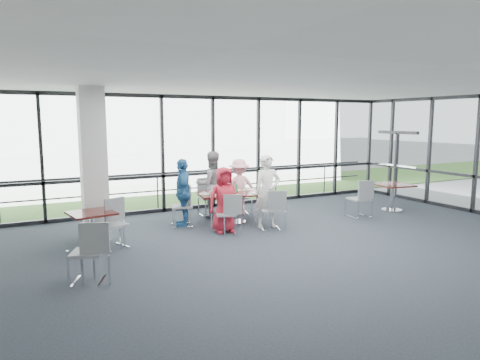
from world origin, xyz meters
name	(u,v)px	position (x,y,z in m)	size (l,w,h in m)	color
floor	(319,254)	(0.00, 0.00, -0.01)	(12.00, 10.00, 0.02)	#1F242D
ceiling	(324,82)	(0.00, 0.00, 3.20)	(12.00, 10.00, 0.04)	white
curtain_wall_back	(213,152)	(0.00, 5.00, 1.60)	(12.00, 0.10, 3.20)	white
exit_door	(396,165)	(6.00, 3.75, 1.05)	(0.12, 1.60, 2.10)	black
structural_column	(93,164)	(-3.60, 3.00, 1.60)	(0.50, 0.50, 3.20)	silver
apron	(163,185)	(0.00, 10.00, -0.02)	(80.00, 70.00, 0.02)	slate
grass_strip	(180,191)	(0.00, 8.00, 0.01)	(80.00, 5.00, 0.01)	#265720
hangar_main	(132,115)	(4.00, 32.00, 3.00)	(24.00, 10.00, 6.00)	silver
guard_rail	(205,187)	(0.00, 5.60, 0.50)	(0.06, 0.06, 12.00)	#2D2D33
main_table	(234,198)	(-0.32, 2.97, 0.61)	(1.90, 1.23, 0.75)	#39120F
side_table_left	(92,218)	(-3.79, 2.23, 0.62)	(0.94, 0.94, 0.75)	#39120F
side_table_right	(393,188)	(4.25, 2.22, 0.64)	(1.05, 1.05, 0.75)	#39120F
diner_near_left	(224,200)	(-0.93, 2.26, 0.74)	(0.73, 0.47, 1.49)	red
diner_near_right	(268,191)	(0.15, 2.17, 0.86)	(0.63, 0.46, 1.72)	white
diner_far_left	(212,185)	(-0.59, 3.76, 0.86)	(0.84, 0.52, 1.72)	gray
diner_far_right	(239,187)	(0.19, 3.72, 0.75)	(0.96, 0.50, 1.49)	#FFA7B5
diner_end	(183,193)	(-1.58, 3.19, 0.81)	(0.95, 0.52, 1.62)	#276199
chair_main_nl	(226,214)	(-0.95, 2.13, 0.44)	(0.43, 0.43, 0.88)	gray
chair_main_nr	(270,210)	(0.11, 1.98, 0.45)	(0.44, 0.44, 0.90)	gray
chair_main_fl	(209,198)	(-0.59, 3.93, 0.48)	(0.47, 0.47, 0.97)	gray
chair_main_fr	(240,198)	(0.26, 3.81, 0.44)	(0.43, 0.43, 0.88)	gray
chair_main_end	(182,206)	(-1.61, 3.20, 0.48)	(0.47, 0.47, 0.97)	gray
chair_spare_la	(88,252)	(-4.11, 0.48, 0.48)	(0.47, 0.47, 0.96)	gray
chair_spare_lb	(113,225)	(-3.41, 2.13, 0.47)	(0.46, 0.46, 0.95)	gray
chair_spare_r	(359,199)	(2.81, 1.99, 0.48)	(0.47, 0.47, 0.97)	gray
plate_nl	(218,195)	(-0.85, 2.79, 0.76)	(0.27, 0.27, 0.01)	white
plate_nr	(257,193)	(0.12, 2.63, 0.76)	(0.26, 0.26, 0.01)	white
plate_fl	(214,191)	(-0.68, 3.39, 0.76)	(0.27, 0.27, 0.01)	white
plate_fr	(248,189)	(0.19, 3.20, 0.76)	(0.27, 0.27, 0.01)	white
plate_end	(204,194)	(-1.07, 3.09, 0.76)	(0.26, 0.26, 0.01)	white
tumbler_a	(228,191)	(-0.58, 2.80, 0.83)	(0.08, 0.08, 0.15)	white
tumbler_b	(245,190)	(-0.11, 2.79, 0.82)	(0.07, 0.07, 0.14)	white
tumbler_c	(233,189)	(-0.26, 3.17, 0.82)	(0.07, 0.07, 0.14)	white
tumbler_d	(211,192)	(-0.97, 2.92, 0.82)	(0.07, 0.07, 0.14)	white
menu_a	(234,195)	(-0.51, 2.63, 0.75)	(0.30, 0.21, 0.00)	beige
menu_b	(268,192)	(0.42, 2.62, 0.75)	(0.30, 0.21, 0.00)	beige
menu_c	(236,190)	(-0.14, 3.25, 0.75)	(0.32, 0.22, 0.00)	beige
condiment_caddy	(234,191)	(-0.30, 3.03, 0.77)	(0.10, 0.07, 0.04)	black
ketchup_bottle	(233,189)	(-0.34, 3.01, 0.84)	(0.06, 0.06, 0.18)	#920211
green_bottle	(237,188)	(-0.26, 2.96, 0.85)	(0.05, 0.05, 0.20)	#277E43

